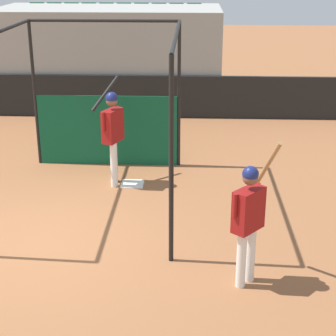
% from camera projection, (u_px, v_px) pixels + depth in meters
% --- Properties ---
extents(ground_plane, '(60.00, 60.00, 0.00)m').
position_uv_depth(ground_plane, '(33.00, 242.00, 8.82)').
color(ground_plane, '#935B38').
extents(outfield_wall, '(24.00, 0.12, 1.17)m').
position_uv_depth(outfield_wall, '(103.00, 96.00, 15.49)').
color(outfield_wall, black).
rests_on(outfield_wall, ground).
extents(bleacher_section, '(6.50, 3.20, 2.85)m').
position_uv_depth(bleacher_section, '(110.00, 56.00, 16.75)').
color(bleacher_section, '#9E9E99').
rests_on(bleacher_section, ground).
extents(batting_cage, '(3.07, 4.12, 3.04)m').
position_uv_depth(batting_cage, '(101.00, 112.00, 10.90)').
color(batting_cage, black).
rests_on(batting_cage, ground).
extents(home_plate, '(0.44, 0.44, 0.02)m').
position_uv_depth(home_plate, '(132.00, 184.00, 11.04)').
color(home_plate, white).
rests_on(home_plate, ground).
extents(player_batter, '(0.62, 1.00, 2.01)m').
position_uv_depth(player_batter, '(113.00, 129.00, 10.67)').
color(player_batter, white).
rests_on(player_batter, ground).
extents(player_waiting, '(0.63, 0.79, 2.03)m').
position_uv_depth(player_waiting, '(249.00, 215.00, 7.35)').
color(player_waiting, white).
rests_on(player_waiting, ground).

